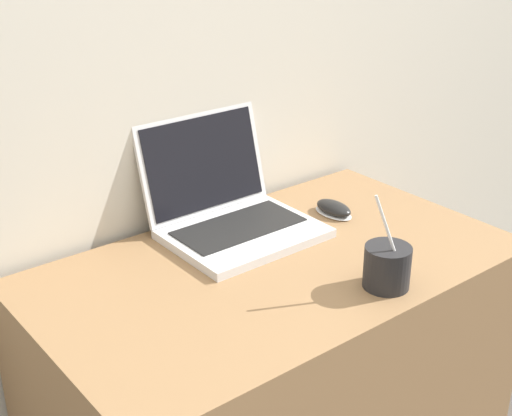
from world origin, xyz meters
The scene contains 5 objects.
wall_back centered at (0.00, 0.63, 1.25)m, with size 7.00×0.04×2.50m.
desk centered at (0.00, 0.30, 0.38)m, with size 1.02×0.59×0.77m.
laptop centered at (0.02, 0.49, 0.82)m, with size 0.33×0.32×0.25m.
drink_cup centered at (0.11, 0.09, 0.82)m, with size 0.09×0.09×0.20m.
computer_mouse centered at (0.27, 0.40, 0.78)m, with size 0.06×0.11×0.03m.
Camera 1 is at (-0.85, -0.71, 1.48)m, focal length 50.00 mm.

